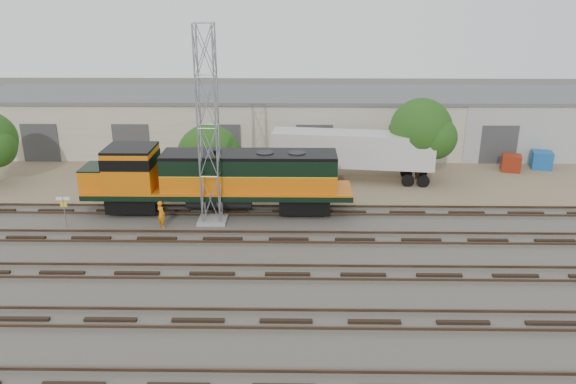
{
  "coord_description": "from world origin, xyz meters",
  "views": [
    {
      "loc": [
        0.41,
        -29.48,
        14.09
      ],
      "look_at": [
        -0.08,
        4.0,
        2.2
      ],
      "focal_mm": 35.0,
      "sensor_mm": 36.0,
      "label": 1
    }
  ],
  "objects_px": {
    "semi_trailer": "(356,151)",
    "signal_tower": "(208,130)",
    "locomotive": "(214,178)",
    "worker": "(161,214)"
  },
  "relations": [
    {
      "from": "signal_tower",
      "to": "worker",
      "type": "distance_m",
      "value": 6.13
    },
    {
      "from": "signal_tower",
      "to": "semi_trailer",
      "type": "distance_m",
      "value": 13.92
    },
    {
      "from": "signal_tower",
      "to": "semi_trailer",
      "type": "relative_size",
      "value": 0.98
    },
    {
      "from": "locomotive",
      "to": "worker",
      "type": "distance_m",
      "value": 4.33
    },
    {
      "from": "semi_trailer",
      "to": "signal_tower",
      "type": "bearing_deg",
      "value": -132.05
    },
    {
      "from": "signal_tower",
      "to": "worker",
      "type": "xyz_separation_m",
      "value": [
        -3.09,
        -1.05,
        -5.19
      ]
    },
    {
      "from": "locomotive",
      "to": "semi_trailer",
      "type": "bearing_deg",
      "value": 35.01
    },
    {
      "from": "locomotive",
      "to": "semi_trailer",
      "type": "height_order",
      "value": "locomotive"
    },
    {
      "from": "signal_tower",
      "to": "worker",
      "type": "bearing_deg",
      "value": -161.26
    },
    {
      "from": "locomotive",
      "to": "signal_tower",
      "type": "xyz_separation_m",
      "value": [
        0.06,
        -1.62,
        3.63
      ]
    }
  ]
}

